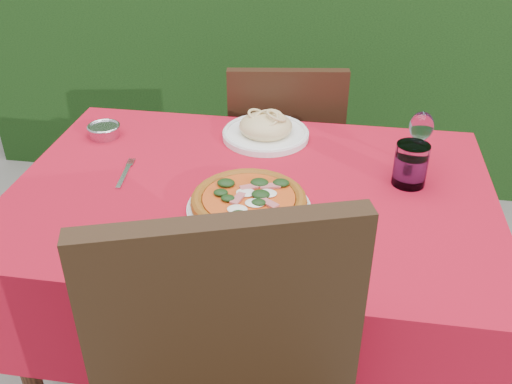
# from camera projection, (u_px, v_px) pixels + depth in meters

# --- Properties ---
(ground) EXTENTS (60.00, 60.00, 0.00)m
(ground) POSITION_uv_depth(u_px,v_px,m) (252.00, 379.00, 1.89)
(ground) COLOR slate
(ground) RESTS_ON ground
(dining_table) EXTENTS (1.26, 0.86, 0.75)m
(dining_table) POSITION_uv_depth(u_px,v_px,m) (252.00, 234.00, 1.58)
(dining_table) COLOR #4C2B18
(dining_table) RESTS_ON ground
(chair_far) EXTENTS (0.45, 0.45, 0.89)m
(chair_far) POSITION_uv_depth(u_px,v_px,m) (284.00, 158.00, 2.13)
(chair_far) COLOR black
(chair_far) RESTS_ON ground
(pizza_plate) EXTENTS (0.30, 0.30, 0.06)m
(pizza_plate) POSITION_uv_depth(u_px,v_px,m) (249.00, 203.00, 1.39)
(pizza_plate) COLOR silver
(pizza_plate) RESTS_ON dining_table
(pasta_plate) EXTENTS (0.26, 0.26, 0.08)m
(pasta_plate) POSITION_uv_depth(u_px,v_px,m) (266.00, 129.00, 1.73)
(pasta_plate) COLOR white
(pasta_plate) RESTS_ON dining_table
(water_glass) EXTENTS (0.09, 0.09, 0.11)m
(water_glass) POSITION_uv_depth(u_px,v_px,m) (410.00, 167.00, 1.49)
(water_glass) COLOR white
(water_glass) RESTS_ON dining_table
(wine_glass) EXTENTS (0.07, 0.07, 0.16)m
(wine_glass) POSITION_uv_depth(u_px,v_px,m) (421.00, 129.00, 1.54)
(wine_glass) COLOR silver
(wine_glass) RESTS_ON dining_table
(fork) EXTENTS (0.04, 0.18, 0.00)m
(fork) POSITION_uv_depth(u_px,v_px,m) (124.00, 176.00, 1.54)
(fork) COLOR silver
(fork) RESTS_ON dining_table
(steel_ramekin) EXTENTS (0.09, 0.09, 0.03)m
(steel_ramekin) POSITION_uv_depth(u_px,v_px,m) (104.00, 131.00, 1.74)
(steel_ramekin) COLOR #B9BAC1
(steel_ramekin) RESTS_ON dining_table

